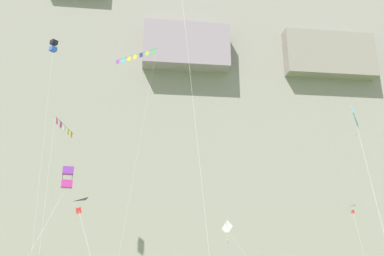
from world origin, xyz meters
TOP-DOWN VIEW (x-y plane):
  - cliff_face at (0.04, 65.58)m, footprint 180.00×28.40m
  - kite_diamond_low_left at (9.81, 17.70)m, footprint 2.52×6.20m
  - kite_delta_high_right at (20.24, 39.38)m, footprint 2.59×7.05m
  - kite_box_upper_right at (-12.59, 23.39)m, footprint 2.88×5.68m
  - kite_banner_low_right at (-12.05, 17.76)m, footprint 0.50×4.14m
  - kite_delta_upper_left at (-10.47, 15.59)m, footprint 3.42×3.20m
  - kite_box_mid_center at (-18.36, 35.63)m, footprint 2.01×4.41m
  - kite_banner_mid_left at (-7.98, 32.25)m, footprint 5.03×4.50m
  - kite_diamond_low_center at (3.39, 35.96)m, footprint 3.52×5.62m

SIDE VIEW (x-z plane):
  - kite_diamond_low_center at x=3.39m, z-range 2.38..9.23m
  - kite_delta_upper_left at x=-10.47m, z-range 2.85..9.08m
  - kite_delta_high_right at x=20.24m, z-range 3.96..12.46m
  - kite_box_upper_right at x=-12.59m, z-range 4.23..14.42m
  - kite_banner_low_right at x=-12.05m, z-range 4.85..16.96m
  - kite_diamond_low_left at x=9.81m, z-range 5.84..20.28m
  - kite_banner_mid_left at x=-7.98m, z-range 11.37..37.03m
  - kite_box_mid_center at x=-18.36m, z-range 13.49..42.19m
  - cliff_face at x=0.04m, z-range 0.00..83.02m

